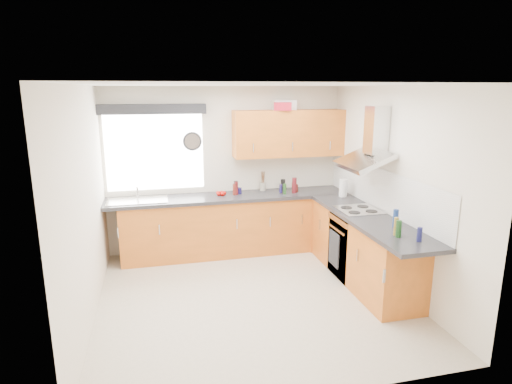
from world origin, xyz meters
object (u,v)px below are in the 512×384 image
object	(u,v)px
oven	(357,245)
extractor_hood	(370,145)
upper_cabinets	(289,133)
washing_machine	(218,230)

from	to	relation	value
oven	extractor_hood	world-z (taller)	extractor_hood
upper_cabinets	washing_machine	distance (m)	1.82
upper_cabinets	oven	bearing A→B (deg)	-67.46
extractor_hood	washing_machine	xyz separation A→B (m)	(-1.78, 1.22, -1.40)
extractor_hood	washing_machine	bearing A→B (deg)	145.57
oven	upper_cabinets	bearing A→B (deg)	112.54
washing_machine	oven	bearing A→B (deg)	-27.13
extractor_hood	oven	bearing A→B (deg)	180.00
oven	extractor_hood	xyz separation A→B (m)	(0.10, -0.00, 1.34)
upper_cabinets	extractor_hood	bearing A→B (deg)	-63.87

